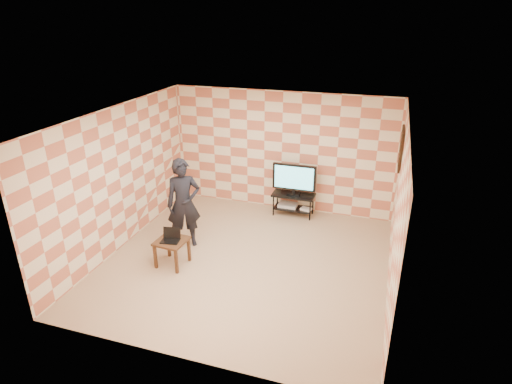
% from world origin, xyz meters
% --- Properties ---
extents(floor, '(5.00, 5.00, 0.00)m').
position_xyz_m(floor, '(0.00, 0.00, 0.00)').
color(floor, tan).
rests_on(floor, ground).
extents(wall_back, '(5.00, 0.02, 2.70)m').
position_xyz_m(wall_back, '(0.00, 2.50, 1.35)').
color(wall_back, beige).
rests_on(wall_back, ground).
extents(wall_front, '(5.00, 0.02, 2.70)m').
position_xyz_m(wall_front, '(0.00, -2.50, 1.35)').
color(wall_front, beige).
rests_on(wall_front, ground).
extents(wall_left, '(0.02, 5.00, 2.70)m').
position_xyz_m(wall_left, '(-2.50, 0.00, 1.35)').
color(wall_left, beige).
rests_on(wall_left, ground).
extents(wall_right, '(0.02, 5.00, 2.70)m').
position_xyz_m(wall_right, '(2.50, 0.00, 1.35)').
color(wall_right, beige).
rests_on(wall_right, ground).
extents(ceiling, '(5.00, 5.00, 0.02)m').
position_xyz_m(ceiling, '(0.00, 0.00, 2.70)').
color(ceiling, white).
rests_on(ceiling, wall_back).
extents(wall_art, '(0.04, 0.72, 0.72)m').
position_xyz_m(wall_art, '(2.47, 1.55, 1.95)').
color(wall_art, black).
rests_on(wall_art, wall_right).
extents(tv_stand, '(0.94, 0.42, 0.50)m').
position_xyz_m(tv_stand, '(0.37, 2.18, 0.36)').
color(tv_stand, black).
rests_on(tv_stand, floor).
extents(tv, '(0.96, 0.18, 0.70)m').
position_xyz_m(tv, '(0.37, 2.17, 0.89)').
color(tv, black).
rests_on(tv, tv_stand).
extents(dvd_player, '(0.42, 0.30, 0.07)m').
position_xyz_m(dvd_player, '(0.24, 2.21, 0.21)').
color(dvd_player, silver).
rests_on(dvd_player, tv_stand).
extents(game_console, '(0.25, 0.21, 0.05)m').
position_xyz_m(game_console, '(0.67, 2.14, 0.20)').
color(game_console, silver).
rests_on(game_console, tv_stand).
extents(side_table, '(0.56, 0.56, 0.50)m').
position_xyz_m(side_table, '(-1.24, -0.48, 0.41)').
color(side_table, '#3B2614').
rests_on(side_table, floor).
extents(laptop, '(0.35, 0.30, 0.21)m').
position_xyz_m(laptop, '(-1.24, -0.48, 0.55)').
color(laptop, black).
rests_on(laptop, side_table).
extents(person, '(0.77, 0.70, 1.76)m').
position_xyz_m(person, '(-1.33, 0.25, 0.88)').
color(person, black).
rests_on(person, floor).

